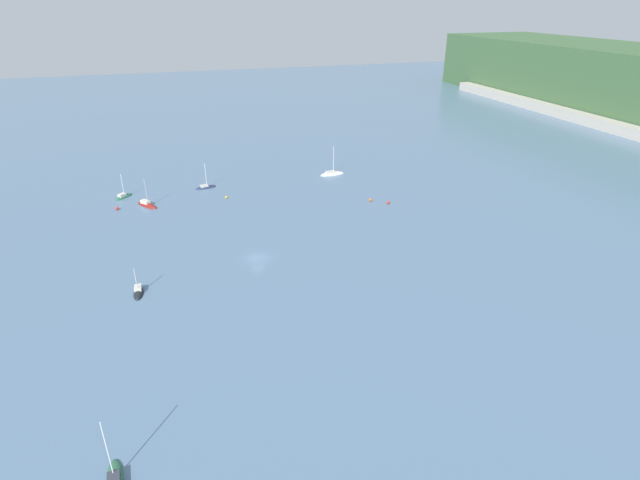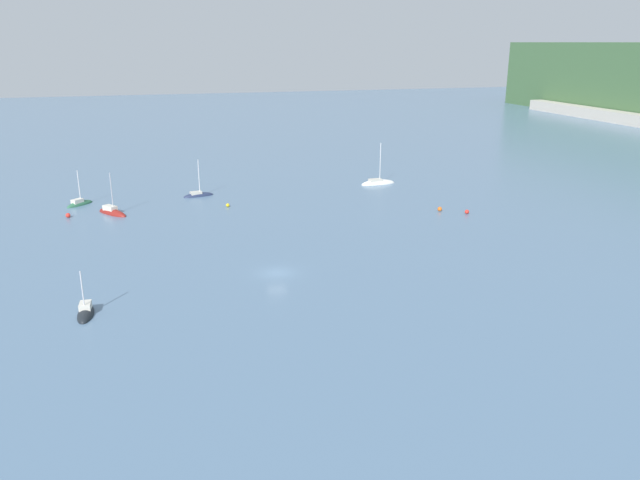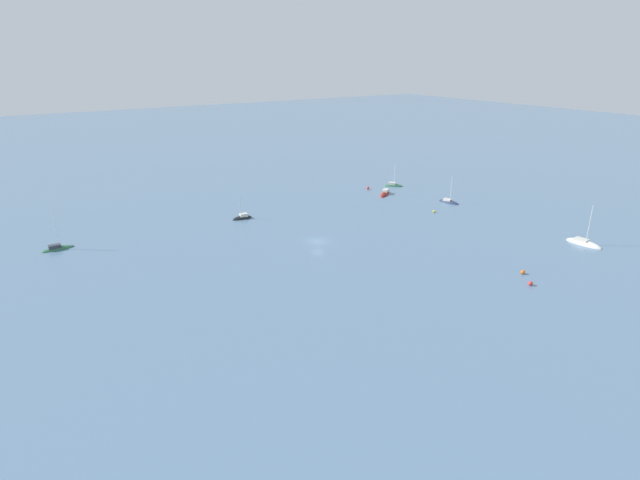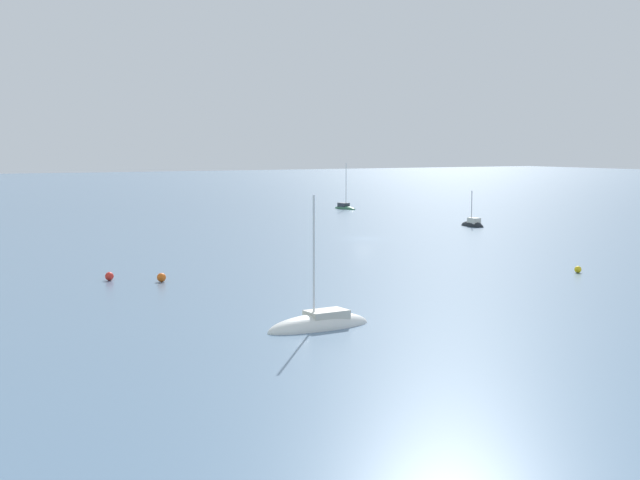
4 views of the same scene
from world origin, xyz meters
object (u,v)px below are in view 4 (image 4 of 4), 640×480
Objects in this scene: sailboat_3 at (345,208)px; mooring_buoy_2 at (161,277)px; sailboat_5 at (473,226)px; sailboat_1 at (319,327)px; mooring_buoy_3 at (109,276)px; mooring_buoy_1 at (578,269)px.

mooring_buoy_2 is (-69.62, 59.90, 0.25)m from sailboat_3.
mooring_buoy_2 is at bearing 120.01° from sailboat_5.
sailboat_5 is at bearing -139.18° from sailboat_1.
sailboat_5 is (-40.43, 2.15, -0.03)m from sailboat_3.
sailboat_1 is 12.17× the size of mooring_buoy_2.
sailboat_5 is at bearing -6.19° from sailboat_3.
sailboat_1 is 76.58m from sailboat_5.
sailboat_3 is 12.14× the size of mooring_buoy_3.
mooring_buoy_1 is 0.82× the size of mooring_buoy_2.
mooring_buoy_2 is at bearing -87.01° from sailboat_1.
mooring_buoy_3 is (3.01, 3.74, -0.02)m from mooring_buoy_2.
sailboat_3 is at bearing -16.13° from mooring_buoy_1.
sailboat_1 reaches higher than mooring_buoy_3.
sailboat_5 is (53.03, -55.25, 0.04)m from sailboat_1.
mooring_buoy_1 is 42.91m from mooring_buoy_3.
sailboat_3 is 1.52× the size of sailboat_5.
sailboat_5 reaches higher than mooring_buoy_2.
mooring_buoy_1 is (-42.76, 21.90, 0.20)m from sailboat_5.
sailboat_5 is at bearing -27.13° from mooring_buoy_1.
sailboat_3 reaches higher than mooring_buoy_2.
mooring_buoy_2 is (23.84, 2.50, 0.32)m from sailboat_1.
mooring_buoy_3 is at bearing 51.18° from mooring_buoy_2.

